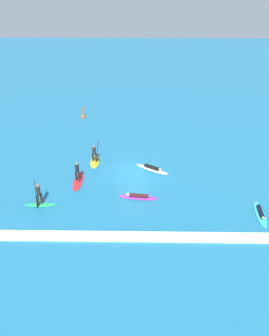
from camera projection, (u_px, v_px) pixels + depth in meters
name	position (u px, v px, depth m)	size (l,w,h in m)	color
ground_plane	(134.00, 173.00, 32.65)	(120.00, 120.00, 0.00)	#1E6B93
surfer_on_white_board	(152.00, 169.00, 33.04)	(3.06, 2.26, 0.43)	white
surfer_on_purple_board	(138.00, 196.00, 29.28)	(3.11, 1.05, 0.36)	purple
surfer_on_teal_board	(261.00, 213.00, 27.38)	(0.80, 3.19, 0.40)	#33C6CC
surfer_on_yellow_board	(95.00, 158.00, 34.14)	(0.86, 2.50, 2.08)	yellow
surfer_on_green_board	(40.00, 200.00, 28.21)	(2.45, 0.82, 2.34)	#23B266
surfer_on_red_board	(78.00, 177.00, 31.22)	(0.80, 3.12, 1.80)	red
marker_buoy	(83.00, 116.00, 43.55)	(0.49, 0.49, 1.39)	#E55119
wave_crest	(132.00, 237.00, 25.18)	(21.82, 0.90, 0.18)	white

